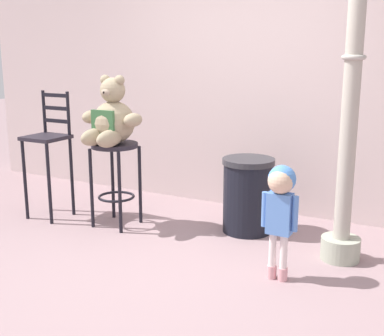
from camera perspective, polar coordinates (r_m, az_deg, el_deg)
ground_plane at (r=3.93m, az=-4.91°, el=-11.23°), size 24.00×24.00×0.00m
building_wall at (r=5.32m, az=6.65°, el=14.38°), size 6.87×0.30×3.49m
bar_stool_with_teddy at (r=4.75m, az=-8.61°, el=0.21°), size 0.43×0.43×0.79m
teddy_bear at (r=4.65m, az=-9.03°, el=5.43°), size 0.60×0.54×0.62m
child_walking at (r=3.60m, az=9.92°, el=-3.32°), size 0.27×0.21×0.84m
trash_bin at (r=4.61m, az=6.28°, el=-3.04°), size 0.47×0.47×0.68m
lamppost at (r=3.98m, az=17.22°, el=4.48°), size 0.31×0.31×2.70m
bar_chair_empty at (r=5.12m, az=-15.81°, el=2.34°), size 0.37×0.37×1.23m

